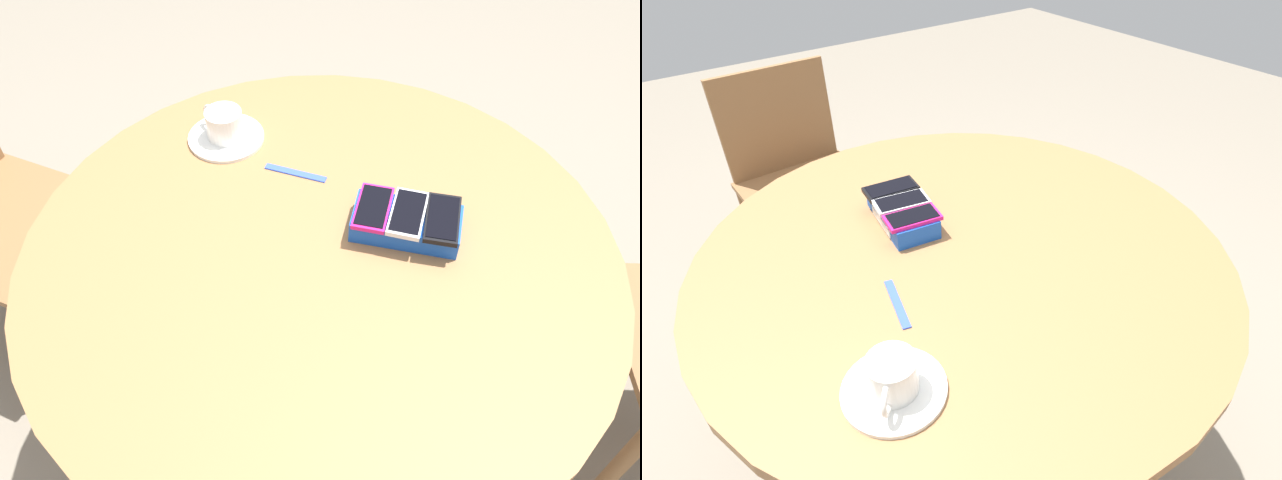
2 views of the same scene
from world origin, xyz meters
TOP-DOWN VIEW (x-y plane):
  - ground_plane at (0.00, 0.00)m, footprint 8.00×8.00m
  - round_table at (0.00, 0.00)m, footprint 1.13×1.13m
  - phone_box at (-0.16, -0.05)m, footprint 0.22×0.13m
  - phone_black at (-0.22, -0.04)m, footprint 0.08×0.13m
  - phone_white at (-0.16, -0.05)m, footprint 0.08×0.13m
  - phone_magenta at (-0.10, -0.06)m, footprint 0.08×0.13m
  - saucer at (0.23, -0.30)m, footprint 0.17×0.17m
  - coffee_cup at (0.23, -0.30)m, footprint 0.10×0.09m
  - lanyard_strap at (0.07, -0.20)m, footprint 0.13×0.05m
  - chair_far_side at (-0.94, -0.03)m, footprint 0.44×0.44m

SIDE VIEW (x-z plane):
  - ground_plane at x=0.00m, z-range 0.00..0.00m
  - chair_far_side at x=-0.94m, z-range 0.04..0.90m
  - round_table at x=0.00m, z-range 0.27..1.02m
  - lanyard_strap at x=0.07m, z-range 0.75..0.76m
  - saucer at x=0.23m, z-range 0.75..0.76m
  - phone_box at x=-0.16m, z-range 0.75..0.80m
  - coffee_cup at x=0.23m, z-range 0.76..0.83m
  - phone_magenta at x=-0.10m, z-range 0.80..0.81m
  - phone_white at x=-0.16m, z-range 0.80..0.81m
  - phone_black at x=-0.22m, z-range 0.80..0.81m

